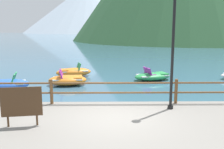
% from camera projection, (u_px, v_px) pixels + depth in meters
% --- Properties ---
extents(ground_plane, '(200.00, 200.00, 0.00)m').
position_uv_depth(ground_plane, '(110.00, 45.00, 47.85)').
color(ground_plane, '#38607A').
extents(dock_railing, '(23.92, 0.12, 0.95)m').
position_uv_depth(dock_railing, '(114.00, 89.00, 9.87)').
color(dock_railing, brown).
rests_on(dock_railing, promenade_dock).
extents(lamp_post, '(0.28, 0.28, 4.21)m').
position_uv_depth(lamp_post, '(173.00, 38.00, 8.89)').
color(lamp_post, black).
rests_on(lamp_post, promenade_dock).
extents(sign_board, '(1.17, 0.22, 1.19)m').
position_uv_depth(sign_board, '(21.00, 102.00, 7.58)').
color(sign_board, silver).
rests_on(sign_board, promenade_dock).
extents(pedal_boat_0, '(2.41, 1.74, 0.89)m').
position_uv_depth(pedal_boat_0, '(8.00, 84.00, 13.76)').
color(pedal_boat_0, blue).
rests_on(pedal_boat_0, ground).
extents(pedal_boat_1, '(2.31, 1.57, 0.89)m').
position_uv_depth(pedal_boat_1, '(68.00, 80.00, 14.88)').
color(pedal_boat_1, orange).
rests_on(pedal_boat_1, ground).
extents(pedal_boat_2, '(2.57, 1.75, 0.90)m').
position_uv_depth(pedal_boat_2, '(74.00, 72.00, 17.45)').
color(pedal_boat_2, orange).
rests_on(pedal_boat_2, ground).
extents(pedal_boat_4, '(2.64, 1.93, 0.83)m').
position_uv_depth(pedal_boat_4, '(153.00, 76.00, 16.29)').
color(pedal_boat_4, green).
rests_on(pedal_boat_4, ground).
extents(distant_peak, '(73.05, 73.05, 27.53)m').
position_uv_depth(distant_peak, '(88.00, 8.00, 148.53)').
color(distant_peak, '#9EADBC').
rests_on(distant_peak, ground).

